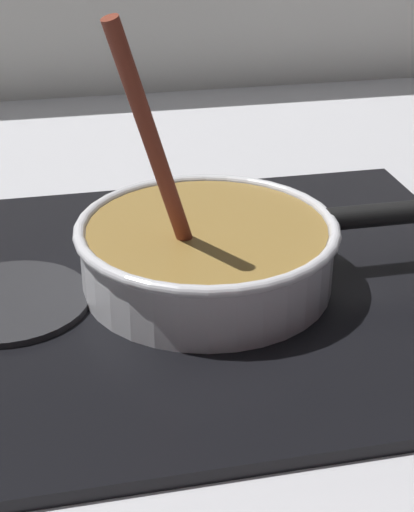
# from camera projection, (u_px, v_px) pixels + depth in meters

# --- Properties ---
(ground) EXTENTS (2.40, 1.60, 0.04)m
(ground) POSITION_uv_depth(u_px,v_px,m) (237.00, 371.00, 0.65)
(ground) COLOR #B7B7BC
(hob_plate) EXTENTS (0.56, 0.48, 0.01)m
(hob_plate) POSITION_uv_depth(u_px,v_px,m) (207.00, 289.00, 0.73)
(hob_plate) COLOR black
(hob_plate) RESTS_ON ground
(burner_ring) EXTENTS (0.20, 0.20, 0.01)m
(burner_ring) POSITION_uv_depth(u_px,v_px,m) (207.00, 280.00, 0.72)
(burner_ring) COLOR #592D0C
(burner_ring) RESTS_ON hob_plate
(spare_burner) EXTENTS (0.14, 0.14, 0.01)m
(spare_burner) POSITION_uv_depth(u_px,v_px,m) (10.00, 301.00, 0.69)
(spare_burner) COLOR #262628
(spare_burner) RESTS_ON hob_plate
(cooking_pan) EXTENTS (0.36, 0.24, 0.25)m
(cooking_pan) POSITION_uv_depth(u_px,v_px,m) (209.00, 250.00, 0.71)
(cooking_pan) COLOR silver
(cooking_pan) RESTS_ON hob_plate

